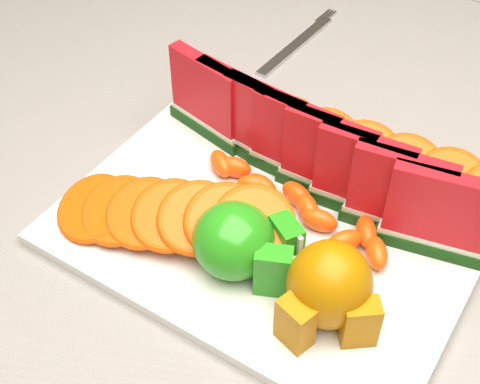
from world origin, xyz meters
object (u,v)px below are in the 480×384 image
object	(u,v)px
pear_cluster	(329,289)
fork	(299,43)
platter	(270,225)
apple_cluster	(242,243)

from	to	relation	value
pear_cluster	fork	distance (m)	0.46
platter	fork	bearing A→B (deg)	114.16
pear_cluster	fork	xyz separation A→B (m)	(-0.24, 0.38, -0.05)
fork	apple_cluster	bearing A→B (deg)	-68.65
apple_cluster	fork	distance (m)	0.41
pear_cluster	fork	world-z (taller)	pear_cluster
platter	fork	world-z (taller)	platter
apple_cluster	pear_cluster	xyz separation A→B (m)	(0.09, -0.01, 0.01)
platter	pear_cluster	bearing A→B (deg)	-35.20
apple_cluster	fork	size ratio (longest dim) A/B	0.54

